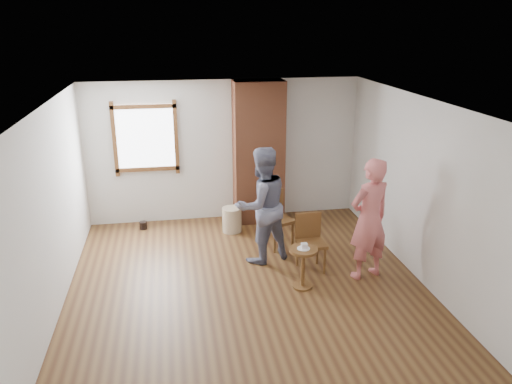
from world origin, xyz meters
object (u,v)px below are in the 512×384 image
dining_chair_left (275,216)px  man (262,205)px  stoneware_crock (232,220)px  side_table (303,261)px  person_pink (369,219)px  dining_chair_right (310,239)px

dining_chair_left → man: bearing=-144.1°
stoneware_crock → side_table: bearing=-71.0°
side_table → dining_chair_left: bearing=93.4°
side_table → man: (-0.41, 0.96, 0.51)m
dining_chair_left → side_table: size_ratio=1.55×
stoneware_crock → person_pink: person_pink is taller
side_table → man: man is taller
dining_chair_left → man: (-0.33, -0.50, 0.39)m
stoneware_crock → dining_chair_left: 0.98m
stoneware_crock → dining_chair_left: size_ratio=0.48×
dining_chair_right → person_pink: (0.75, -0.39, 0.42)m
dining_chair_right → man: bearing=146.5°
dining_chair_left → side_table: 1.46m
dining_chair_left → person_pink: person_pink is taller
stoneware_crock → dining_chair_left: bearing=-46.1°
man → person_pink: size_ratio=1.01×
dining_chair_left → dining_chair_right: 0.96m
dining_chair_right → man: 0.89m
dining_chair_right → side_table: bearing=-116.8°
dining_chair_left → man: man is taller
person_pink → man: bearing=-47.0°
dining_chair_left → stoneware_crock: bearing=113.1°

